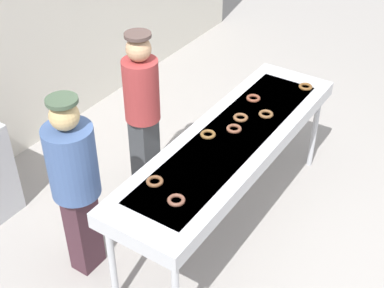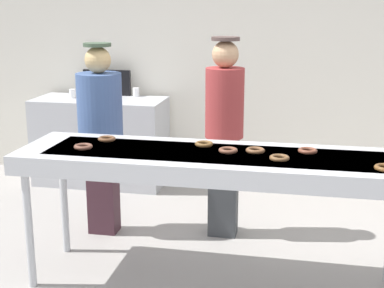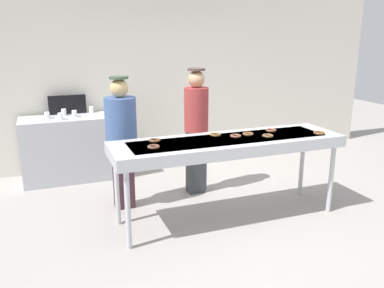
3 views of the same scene
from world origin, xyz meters
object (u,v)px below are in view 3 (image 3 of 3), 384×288
at_px(chocolate_donut_3, 319,133).
at_px(paper_cup_0, 91,110).
at_px(chocolate_donut_0, 155,140).
at_px(chocolate_donut_4, 248,134).
at_px(menu_display, 67,105).
at_px(chocolate_donut_7, 268,136).
at_px(worker_baker, 121,134).
at_px(prep_counter, 72,148).
at_px(fryer_conveyor, 229,145).
at_px(chocolate_donut_2, 271,130).
at_px(chocolate_donut_6, 236,136).
at_px(paper_cup_3, 60,116).
at_px(paper_cup_2, 64,112).
at_px(chocolate_donut_5, 215,135).
at_px(paper_cup_1, 47,115).
at_px(paper_cup_4, 74,114).
at_px(chocolate_donut_1, 154,147).
at_px(worker_assistant, 196,125).

xyz_separation_m(chocolate_donut_3, paper_cup_0, (-2.33, 2.46, 0.01)).
xyz_separation_m(chocolate_donut_0, paper_cup_0, (-0.42, 2.10, 0.01)).
bearing_deg(chocolate_donut_4, menu_display, 129.85).
bearing_deg(chocolate_donut_7, worker_baker, 151.63).
bearing_deg(prep_counter, chocolate_donut_3, -39.77).
distance_m(chocolate_donut_0, worker_baker, 0.62).
bearing_deg(chocolate_donut_7, fryer_conveyor, 168.70).
bearing_deg(chocolate_donut_2, chocolate_donut_6, -169.52).
height_order(chocolate_donut_7, paper_cup_3, paper_cup_3).
bearing_deg(worker_baker, fryer_conveyor, 138.30).
bearing_deg(worker_baker, paper_cup_0, -91.35).
xyz_separation_m(paper_cup_0, paper_cup_2, (-0.41, -0.07, 0.00)).
relative_size(chocolate_donut_5, paper_cup_1, 1.34).
relative_size(fryer_conveyor, paper_cup_3, 27.75).
bearing_deg(worker_baker, paper_cup_4, -78.80).
height_order(chocolate_donut_7, prep_counter, chocolate_donut_7).
bearing_deg(paper_cup_2, prep_counter, -69.19).
xyz_separation_m(chocolate_donut_2, chocolate_donut_6, (-0.53, -0.10, 0.00)).
bearing_deg(chocolate_donut_6, chocolate_donut_0, 170.99).
xyz_separation_m(chocolate_donut_2, chocolate_donut_4, (-0.35, -0.06, 0.00)).
bearing_deg(chocolate_donut_0, chocolate_donut_5, -0.59).
bearing_deg(paper_cup_0, worker_baker, -83.95).
bearing_deg(chocolate_donut_6, paper_cup_0, 120.87).
xyz_separation_m(chocolate_donut_4, chocolate_donut_7, (0.17, -0.16, 0.00)).
distance_m(chocolate_donut_4, paper_cup_4, 2.66).
distance_m(chocolate_donut_5, prep_counter, 2.45).
height_order(chocolate_donut_4, chocolate_donut_5, same).
bearing_deg(chocolate_donut_0, chocolate_donut_7, -11.87).
bearing_deg(chocolate_donut_3, chocolate_donut_1, 176.78).
bearing_deg(chocolate_donut_3, prep_counter, 140.23).
distance_m(chocolate_donut_2, paper_cup_4, 2.86).
height_order(chocolate_donut_2, menu_display, menu_display).
height_order(paper_cup_1, paper_cup_4, same).
relative_size(chocolate_donut_1, worker_baker, 0.08).
xyz_separation_m(chocolate_donut_4, paper_cup_3, (-2.00, 1.83, 0.01)).
xyz_separation_m(chocolate_donut_2, chocolate_donut_5, (-0.72, 0.04, 0.00)).
height_order(chocolate_donut_0, chocolate_donut_7, same).
bearing_deg(paper_cup_3, fryer_conveyor, -47.87).
bearing_deg(chocolate_donut_1, chocolate_donut_7, -0.75).
distance_m(paper_cup_1, paper_cup_3, 0.23).
relative_size(chocolate_donut_1, paper_cup_0, 1.34).
bearing_deg(chocolate_donut_0, worker_assistant, 42.76).
bearing_deg(chocolate_donut_3, paper_cup_0, 133.45).
distance_m(chocolate_donut_7, prep_counter, 2.99).
height_order(chocolate_donut_5, paper_cup_4, paper_cup_4).
distance_m(prep_counter, paper_cup_1, 0.60).
xyz_separation_m(fryer_conveyor, chocolate_donut_0, (-0.82, 0.18, 0.09)).
bearing_deg(chocolate_donut_6, paper_cup_1, 134.71).
xyz_separation_m(chocolate_donut_1, chocolate_donut_4, (1.18, 0.14, 0.00)).
xyz_separation_m(fryer_conveyor, paper_cup_2, (-1.65, 2.21, 0.09)).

